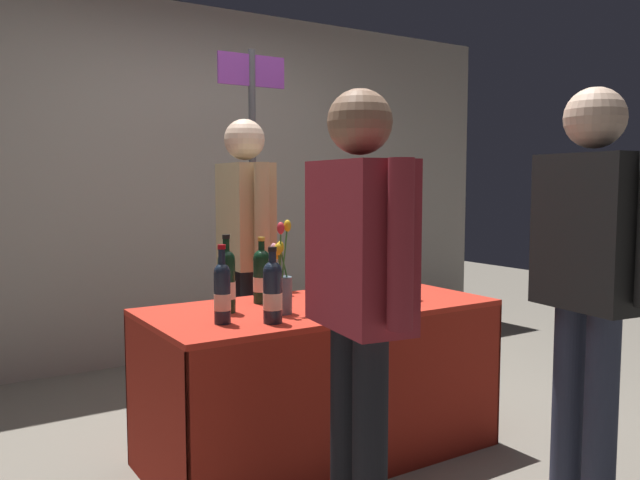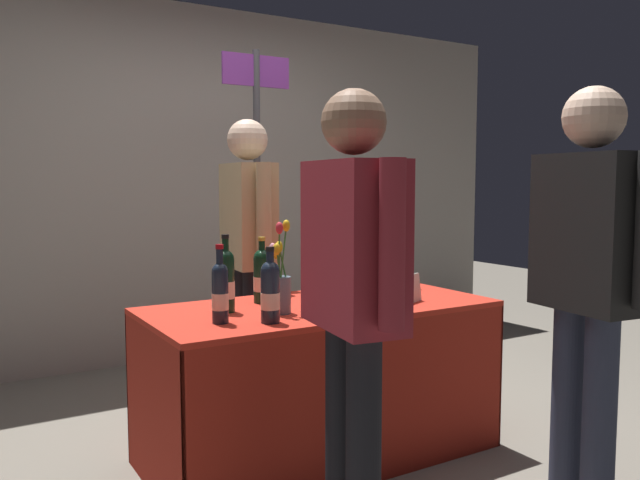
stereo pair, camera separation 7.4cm
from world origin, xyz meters
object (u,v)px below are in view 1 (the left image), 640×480
Objects in this scene: wine_glass_near_vendor at (351,294)px; taster_foreground_right at (359,280)px; tasting_table at (320,350)px; booth_signpost at (253,184)px; featured_wine_bottle at (273,291)px; flower_vase at (281,285)px; display_bottle_0 at (325,273)px; vendor_presenter at (245,239)px.

taster_foreground_right is at bearing -122.86° from wine_glass_near_vendor.
booth_signpost is (0.21, 1.10, 0.77)m from tasting_table.
featured_wine_bottle is 0.19m from flower_vase.
booth_signpost is at bearing 79.16° from tasting_table.
wine_glass_near_vendor is 0.30× the size of flower_vase.
tasting_table is at bearing 90.63° from wine_glass_near_vendor.
featured_wine_bottle is 0.19× the size of taster_foreground_right.
featured_wine_bottle is 2.56× the size of wine_glass_near_vendor.
display_bottle_0 reaches higher than tasting_table.
display_bottle_0 is at bearing -97.12° from booth_signpost.
wine_glass_near_vendor is 0.06× the size of booth_signpost.
featured_wine_bottle reaches higher than wine_glass_near_vendor.
taster_foreground_right is (-0.40, -0.83, 0.11)m from display_bottle_0.
featured_wine_bottle is 0.76× the size of flower_vase.
featured_wine_bottle is at bearing -113.76° from booth_signpost.
featured_wine_bottle is (-0.37, -0.23, 0.35)m from tasting_table.
featured_wine_bottle is 0.52m from taster_foreground_right.
flower_vase is at bearing -111.47° from booth_signpost.
booth_signpost reaches higher than vendor_presenter.
tasting_table is 0.37m from display_bottle_0.
featured_wine_bottle is at bearing 14.39° from taster_foreground_right.
wine_glass_near_vendor is 0.08× the size of taster_foreground_right.
featured_wine_bottle is 0.38m from wine_glass_near_vendor.
tasting_table is 5.18× the size of display_bottle_0.
display_bottle_0 is 0.66m from vendor_presenter.
flower_vase is 0.25× the size of vendor_presenter.
vendor_presenter reaches higher than wine_glass_near_vendor.
wine_glass_near_vendor is 1.43m from booth_signpost.
vendor_presenter is 1.02× the size of taster_foreground_right.
booth_signpost is at bearing -7.93° from taster_foreground_right.
booth_signpost is (0.23, 0.37, 0.30)m from vendor_presenter.
wine_glass_near_vendor is (0.00, -0.24, 0.30)m from tasting_table.
booth_signpost is at bearing 66.24° from featured_wine_bottle.
wine_glass_near_vendor is at bearing -98.79° from booth_signpost.
tasting_table is 5.19× the size of featured_wine_bottle.
tasting_table is 0.56m from featured_wine_bottle.
vendor_presenter is at bearing 91.82° from tasting_table.
flower_vase is (-0.26, 0.15, 0.04)m from wine_glass_near_vendor.
featured_wine_bottle and display_bottle_0 have the same top height.
tasting_table is 0.87m from vendor_presenter.
taster_foreground_right reaches higher than wine_glass_near_vendor.
wine_glass_near_vendor is (0.38, -0.01, -0.05)m from featured_wine_bottle.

